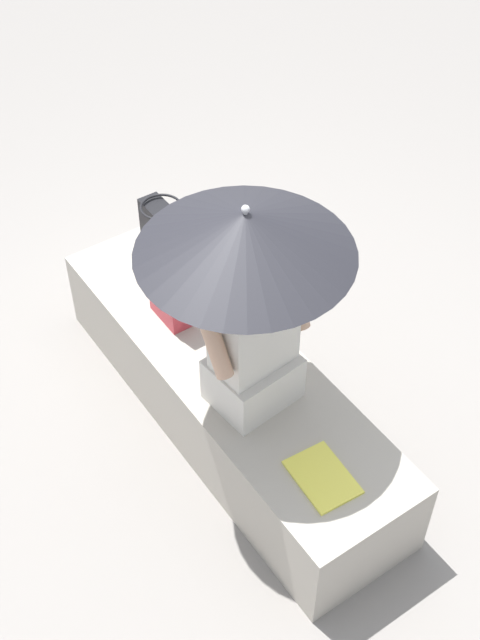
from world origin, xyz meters
The scene contains 7 objects.
ground_plane centered at (0.00, 0.00, 0.00)m, with size 14.00×14.00×0.00m, color gray.
stone_bench centered at (0.00, 0.00, 0.22)m, with size 2.05×0.58×0.44m, color #A8A093.
person_seated centered at (0.23, -0.03, 0.82)m, with size 0.31×0.49×0.90m.
parasol centered at (0.20, -0.05, 1.31)m, with size 0.82×0.82×1.00m.
handbag_black centered at (-0.37, -0.06, 0.61)m, with size 0.21×0.16×0.36m.
tote_bag_canvas centered at (-0.69, 0.09, 0.62)m, with size 0.27×0.20×0.37m.
magazine centered at (0.73, -0.04, 0.44)m, with size 0.28×0.20×0.01m, color #EAE04C.
Camera 1 is at (2.10, -1.37, 3.21)m, focal length 47.50 mm.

